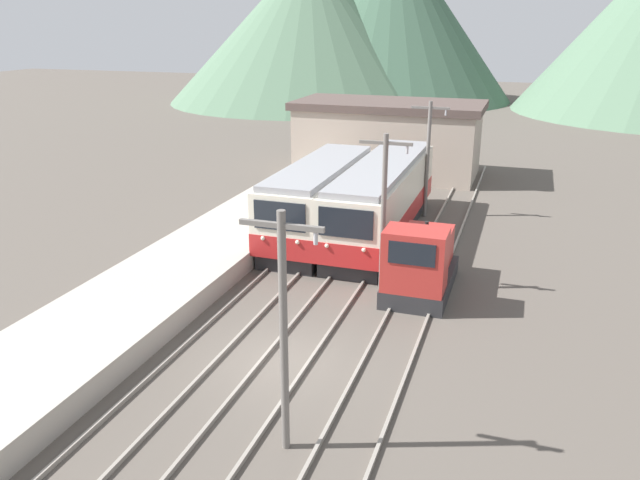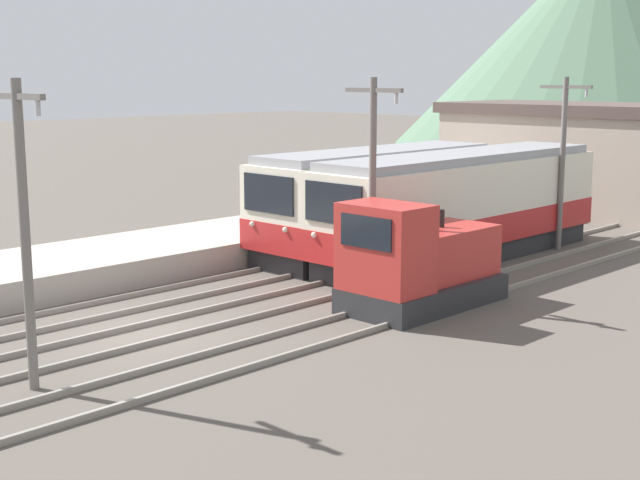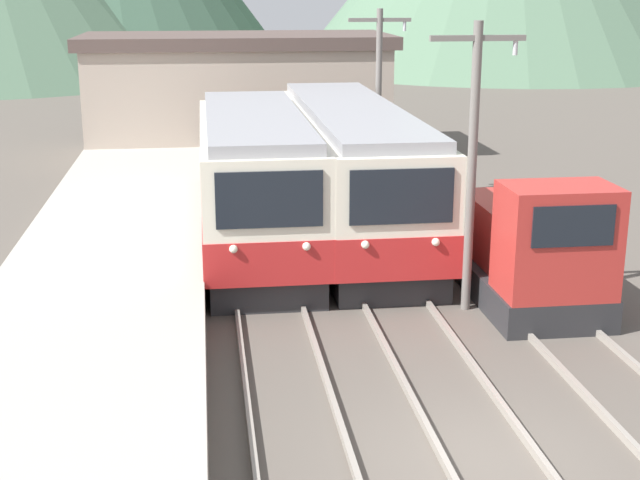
% 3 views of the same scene
% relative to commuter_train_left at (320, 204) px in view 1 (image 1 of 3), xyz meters
% --- Properties ---
extents(ground_plane, '(200.00, 200.00, 0.00)m').
position_rel_commuter_train_left_xyz_m(ground_plane, '(2.60, -11.65, -1.72)').
color(ground_plane, '#564F47').
extents(platform_left, '(4.50, 54.00, 0.86)m').
position_rel_commuter_train_left_xyz_m(platform_left, '(-3.65, -11.65, -1.29)').
color(platform_left, '#ADA599').
rests_on(platform_left, ground).
extents(track_left, '(1.54, 60.00, 0.14)m').
position_rel_commuter_train_left_xyz_m(track_left, '(-0.00, -11.65, -1.65)').
color(track_left, gray).
rests_on(track_left, ground).
extents(track_center, '(1.54, 60.00, 0.14)m').
position_rel_commuter_train_left_xyz_m(track_center, '(2.80, -11.65, -1.65)').
color(track_center, gray).
rests_on(track_center, ground).
extents(track_right, '(1.54, 60.00, 0.14)m').
position_rel_commuter_train_left_xyz_m(track_right, '(5.80, -11.65, -1.65)').
color(track_right, gray).
rests_on(track_right, ground).
extents(commuter_train_left, '(2.84, 10.46, 3.70)m').
position_rel_commuter_train_left_xyz_m(commuter_train_left, '(0.00, 0.00, 0.00)').
color(commuter_train_left, '#28282B').
rests_on(commuter_train_left, ground).
extents(commuter_train_center, '(2.84, 12.95, 3.68)m').
position_rel_commuter_train_left_xyz_m(commuter_train_center, '(2.80, 1.24, -0.01)').
color(commuter_train_center, '#28282B').
rests_on(commuter_train_center, ground).
extents(shunting_locomotive, '(2.40, 4.80, 3.00)m').
position_rel_commuter_train_left_xyz_m(shunting_locomotive, '(5.80, -5.00, -0.51)').
color(shunting_locomotive, '#28282B').
rests_on(shunting_locomotive, ground).
extents(catenary_mast_near, '(2.00, 0.20, 6.20)m').
position_rel_commuter_train_left_xyz_m(catenary_mast_near, '(4.31, -15.50, 1.69)').
color(catenary_mast_near, slate).
rests_on(catenary_mast_near, ground).
extents(catenary_mast_mid, '(2.00, 0.20, 6.20)m').
position_rel_commuter_train_left_xyz_m(catenary_mast_mid, '(4.31, -5.17, 1.69)').
color(catenary_mast_mid, slate).
rests_on(catenary_mast_mid, ground).
extents(catenary_mast_far, '(2.00, 0.20, 6.20)m').
position_rel_commuter_train_left_xyz_m(catenary_mast_far, '(4.31, 5.15, 1.69)').
color(catenary_mast_far, slate).
rests_on(catenary_mast_far, ground).
extents(station_building, '(12.60, 6.30, 4.98)m').
position_rel_commuter_train_left_xyz_m(station_building, '(0.13, 14.35, 0.80)').
color(station_building, '#AD9E8E').
rests_on(station_building, ground).
extents(mountain_backdrop, '(79.98, 39.69, 22.00)m').
position_rel_commuter_train_left_xyz_m(mountain_backdrop, '(0.26, 54.69, 8.68)').
color(mountain_backdrop, '#517056').
rests_on(mountain_backdrop, ground).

